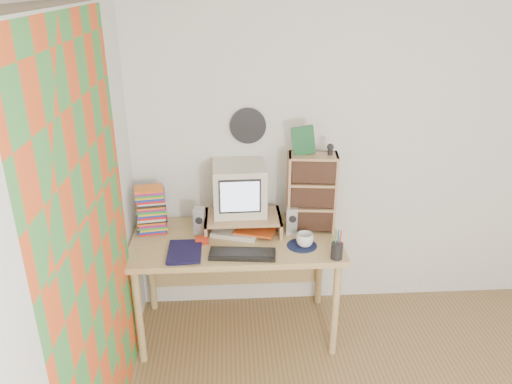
{
  "coord_description": "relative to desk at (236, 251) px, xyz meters",
  "views": [
    {
      "loc": [
        -1.07,
        -1.58,
        2.36
      ],
      "look_at": [
        -0.9,
        1.33,
        1.11
      ],
      "focal_mm": 35.0,
      "sensor_mm": 36.0,
      "label": 1
    }
  ],
  "objects": [
    {
      "name": "back_wall",
      "position": [
        1.03,
        0.31,
        0.63
      ],
      "size": [
        3.5,
        0.0,
        3.5
      ],
      "primitive_type": "plane",
      "rotation": [
        1.57,
        0.0,
        0.0
      ],
      "color": "white",
      "rests_on": "floor"
    },
    {
      "name": "left_wall",
      "position": [
        -0.72,
        -1.44,
        0.63
      ],
      "size": [
        0.0,
        3.5,
        3.5
      ],
      "primitive_type": "plane",
      "rotation": [
        1.57,
        0.0,
        1.57
      ],
      "color": "white",
      "rests_on": "floor"
    },
    {
      "name": "curtain",
      "position": [
        -0.68,
        -0.96,
        0.53
      ],
      "size": [
        0.0,
        2.2,
        2.2
      ],
      "primitive_type": "plane",
      "rotation": [
        1.57,
        0.0,
        1.57
      ],
      "color": "#DC4F1F",
      "rests_on": "left_wall"
    },
    {
      "name": "wall_disc",
      "position": [
        0.1,
        0.29,
        0.81
      ],
      "size": [
        0.25,
        0.02,
        0.25
      ],
      "primitive_type": "cylinder",
      "rotation": [
        1.57,
        0.0,
        0.0
      ],
      "color": "black",
      "rests_on": "back_wall"
    },
    {
      "name": "desk",
      "position": [
        0.0,
        0.0,
        0.0
      ],
      "size": [
        1.4,
        0.7,
        0.75
      ],
      "color": "#D0B970",
      "rests_on": "floor"
    },
    {
      "name": "monitor_riser",
      "position": [
        0.05,
        0.04,
        0.23
      ],
      "size": [
        0.52,
        0.3,
        0.12
      ],
      "color": "tan",
      "rests_on": "desk"
    },
    {
      "name": "crt_monitor",
      "position": [
        0.03,
        0.09,
        0.42
      ],
      "size": [
        0.36,
        0.36,
        0.34
      ],
      "primitive_type": "cube",
      "rotation": [
        0.0,
        0.0,
        0.03
      ],
      "color": "beige",
      "rests_on": "monitor_riser"
    },
    {
      "name": "speaker_left",
      "position": [
        -0.24,
        0.0,
        0.23
      ],
      "size": [
        0.08,
        0.08,
        0.2
      ],
      "primitive_type": "cube",
      "rotation": [
        0.0,
        0.0,
        -0.13
      ],
      "color": "#B2B2B7",
      "rests_on": "desk"
    },
    {
      "name": "speaker_right",
      "position": [
        0.38,
        -0.01,
        0.23
      ],
      "size": [
        0.08,
        0.08,
        0.2
      ],
      "primitive_type": "cube",
      "rotation": [
        0.0,
        0.0,
        -0.09
      ],
      "color": "#B2B2B7",
      "rests_on": "desk"
    },
    {
      "name": "keyboard",
      "position": [
        0.03,
        -0.3,
        0.15
      ],
      "size": [
        0.43,
        0.18,
        0.03
      ],
      "primitive_type": "cube",
      "rotation": [
        0.0,
        0.0,
        -0.1
      ],
      "color": "black",
      "rests_on": "desk"
    },
    {
      "name": "dvd_stack",
      "position": [
        -0.57,
        0.08,
        0.27
      ],
      "size": [
        0.21,
        0.16,
        0.27
      ],
      "primitive_type": null,
      "rotation": [
        0.0,
        0.0,
        0.15
      ],
      "color": "brown",
      "rests_on": "desk"
    },
    {
      "name": "cd_rack",
      "position": [
        0.52,
        0.05,
        0.41
      ],
      "size": [
        0.34,
        0.21,
        0.55
      ],
      "primitive_type": "cube",
      "rotation": [
        0.0,
        0.0,
        -0.11
      ],
      "color": "tan",
      "rests_on": "desk"
    },
    {
      "name": "mug",
      "position": [
        0.45,
        -0.19,
        0.18
      ],
      "size": [
        0.14,
        0.14,
        0.09
      ],
      "primitive_type": "imported",
      "rotation": [
        0.0,
        0.0,
        -0.26
      ],
      "color": "white",
      "rests_on": "desk"
    },
    {
      "name": "diary",
      "position": [
        -0.44,
        -0.25,
        0.16
      ],
      "size": [
        0.26,
        0.2,
        0.05
      ],
      "primitive_type": "imported",
      "rotation": [
        0.0,
        0.0,
        0.01
      ],
      "color": "#100E33",
      "rests_on": "desk"
    },
    {
      "name": "mousepad",
      "position": [
        0.43,
        -0.19,
        0.14
      ],
      "size": [
        0.22,
        0.22,
        0.0
      ],
      "primitive_type": "cylinder",
      "rotation": [
        0.0,
        0.0,
        -0.1
      ],
      "color": "black",
      "rests_on": "desk"
    },
    {
      "name": "pen_cup",
      "position": [
        0.62,
        -0.36,
        0.21
      ],
      "size": [
        0.08,
        0.08,
        0.15
      ],
      "primitive_type": null,
      "rotation": [
        0.0,
        0.0,
        -0.06
      ],
      "color": "black",
      "rests_on": "desk"
    },
    {
      "name": "papers",
      "position": [
        0.06,
        0.01,
        0.16
      ],
      "size": [
        0.36,
        0.31,
        0.04
      ],
      "primitive_type": null,
      "rotation": [
        0.0,
        0.0,
        -0.32
      ],
      "color": "silver",
      "rests_on": "desk"
    },
    {
      "name": "red_box",
      "position": [
        -0.23,
        -0.11,
        0.16
      ],
      "size": [
        0.09,
        0.06,
        0.04
      ],
      "primitive_type": "cube",
      "rotation": [
        0.0,
        0.0,
        0.09
      ],
      "color": "#AD2A12",
      "rests_on": "desk"
    },
    {
      "name": "game_box",
      "position": [
        0.45,
        0.07,
        0.77
      ],
      "size": [
        0.15,
        0.03,
        0.19
      ],
      "primitive_type": "cube",
      "rotation": [
        0.0,
        0.0,
        -0.0
      ],
      "color": "#164F28",
      "rests_on": "cd_rack"
    },
    {
      "name": "webcam",
      "position": [
        0.63,
        0.04,
        0.72
      ],
      "size": [
        0.05,
        0.05,
        0.08
      ],
      "primitive_type": null,
      "rotation": [
        0.0,
        0.0,
        0.06
      ],
      "color": "black",
      "rests_on": "cd_rack"
    }
  ]
}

